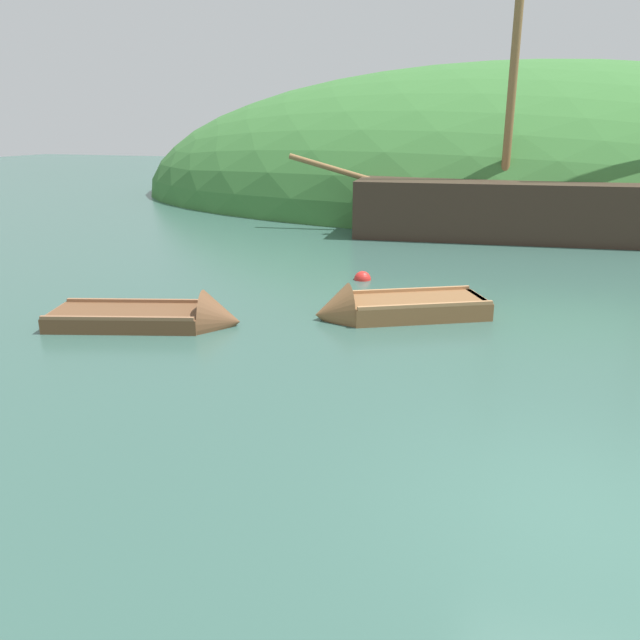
% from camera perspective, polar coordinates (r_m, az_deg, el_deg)
% --- Properties ---
extents(ground_plane, '(120.00, 120.00, 0.00)m').
position_cam_1_polar(ground_plane, '(7.06, 23.71, -16.17)').
color(ground_plane, '#33564C').
extents(shore_hill, '(40.13, 25.55, 13.20)m').
position_cam_1_polar(shore_hill, '(34.88, 16.88, 10.44)').
color(shore_hill, '#387033').
rests_on(shore_hill, ground).
extents(sailing_ship, '(18.01, 5.84, 12.54)m').
position_cam_1_polar(sailing_ship, '(23.36, 23.14, 8.52)').
color(sailing_ship, '#38281E').
rests_on(sailing_ship, ground).
extents(rowboat_outer_left, '(3.81, 2.28, 1.22)m').
position_cam_1_polar(rowboat_outer_left, '(12.54, -13.77, -0.07)').
color(rowboat_outer_left, brown).
rests_on(rowboat_outer_left, ground).
extents(rowboat_near_dock, '(3.60, 2.73, 1.21)m').
position_cam_1_polar(rowboat_near_dock, '(12.75, 6.02, 0.79)').
color(rowboat_near_dock, brown).
rests_on(rowboat_near_dock, ground).
extents(buoy_red, '(0.43, 0.43, 0.43)m').
position_cam_1_polar(buoy_red, '(15.81, 3.83, 3.64)').
color(buoy_red, red).
rests_on(buoy_red, ground).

